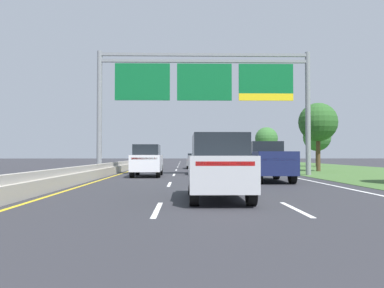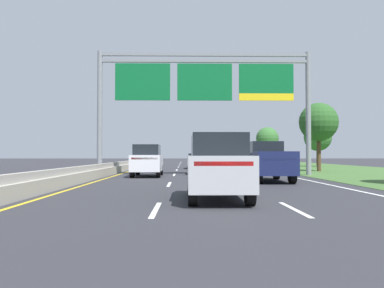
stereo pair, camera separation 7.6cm
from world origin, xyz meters
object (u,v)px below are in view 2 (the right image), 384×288
object	(u,v)px
roadside_tree_mid	(319,122)
car_darkgreen_centre_lane_sedan	(202,163)
car_silver_centre_lane_suv	(217,166)
roadside_tree_distant	(267,139)
car_blue_right_lane_sedan	(224,160)
pickup_truck_navy	(268,162)
overhead_sign_gantry	(205,87)
roadside_tree_far	(318,137)
car_grey_centre_lane_sedan	(196,161)
car_white_left_lane_suv	(147,160)

from	to	relation	value
roadside_tree_mid	car_darkgreen_centre_lane_sedan	bearing A→B (deg)	-157.52
car_silver_centre_lane_suv	roadside_tree_distant	bearing A→B (deg)	-13.39
car_blue_right_lane_sedan	car_darkgreen_centre_lane_sedan	world-z (taller)	same
pickup_truck_navy	roadside_tree_mid	distance (m)	14.63
car_darkgreen_centre_lane_sedan	pickup_truck_navy	bearing A→B (deg)	-157.99
overhead_sign_gantry	roadside_tree_mid	bearing A→B (deg)	32.23
car_darkgreen_centre_lane_sedan	roadside_tree_far	xyz separation A→B (m)	(14.71, 17.67, 2.70)
roadside_tree_far	car_grey_centre_lane_sedan	bearing A→B (deg)	-157.67
roadside_tree_distant	car_white_left_lane_suv	bearing A→B (deg)	-112.98
car_white_left_lane_suv	roadside_tree_far	world-z (taller)	roadside_tree_far
pickup_truck_navy	roadside_tree_far	world-z (taller)	roadside_tree_far
car_darkgreen_centre_lane_sedan	roadside_tree_distant	world-z (taller)	roadside_tree_distant
pickup_truck_navy	roadside_tree_distant	xyz separation A→B (m)	(8.71, 42.08, 2.95)
car_blue_right_lane_sedan	roadside_tree_mid	bearing A→B (deg)	-153.10
car_grey_centre_lane_sedan	overhead_sign_gantry	bearing A→B (deg)	-178.02
car_grey_centre_lane_sedan	roadside_tree_distant	bearing A→B (deg)	-27.42
car_silver_centre_lane_suv	roadside_tree_distant	distance (m)	52.53
overhead_sign_gantry	car_white_left_lane_suv	size ratio (longest dim) A/B	3.19
car_white_left_lane_suv	roadside_tree_distant	size ratio (longest dim) A/B	0.80
overhead_sign_gantry	roadside_tree_mid	size ratio (longest dim) A/B	2.53
pickup_truck_navy	car_grey_centre_lane_sedan	distance (m)	20.02
overhead_sign_gantry	roadside_tree_distant	distance (m)	38.08
car_silver_centre_lane_suv	car_blue_right_lane_sedan	bearing A→B (deg)	-5.80
pickup_truck_navy	roadside_tree_mid	bearing A→B (deg)	-28.90
car_grey_centre_lane_sedan	roadside_tree_mid	bearing A→B (deg)	-123.88
roadside_tree_mid	roadside_tree_distant	size ratio (longest dim) A/B	1.01
roadside_tree_distant	overhead_sign_gantry	bearing A→B (deg)	-108.26
car_white_left_lane_suv	car_silver_centre_lane_suv	world-z (taller)	same
overhead_sign_gantry	car_white_left_lane_suv	xyz separation A→B (m)	(-3.88, -1.15, -5.10)
roadside_tree_mid	roadside_tree_far	size ratio (longest dim) A/B	1.15
car_blue_right_lane_sedan	roadside_tree_distant	distance (m)	18.56
pickup_truck_navy	car_grey_centre_lane_sedan	size ratio (longest dim) A/B	1.22
pickup_truck_navy	roadside_tree_distant	distance (m)	43.08
overhead_sign_gantry	car_silver_centre_lane_suv	world-z (taller)	overhead_sign_gantry
car_silver_centre_lane_suv	car_grey_centre_lane_sedan	bearing A→B (deg)	-0.12
car_blue_right_lane_sedan	roadside_tree_distant	bearing A→B (deg)	-28.43
car_blue_right_lane_sedan	car_silver_centre_lane_suv	size ratio (longest dim) A/B	0.94
roadside_tree_distant	car_blue_right_lane_sedan	bearing A→B (deg)	-118.16
car_darkgreen_centre_lane_sedan	roadside_tree_far	size ratio (longest dim) A/B	0.85
overhead_sign_gantry	pickup_truck_navy	xyz separation A→B (m)	(3.20, -5.98, -5.13)
car_white_left_lane_suv	car_blue_right_lane_sedan	distance (m)	22.32
car_grey_centre_lane_sedan	roadside_tree_distant	world-z (taller)	roadside_tree_distant
roadside_tree_far	roadside_tree_distant	xyz separation A→B (m)	(-2.74, 16.25, 0.51)
car_blue_right_lane_sedan	car_grey_centre_lane_sedan	bearing A→B (deg)	150.43
roadside_tree_far	pickup_truck_navy	bearing A→B (deg)	-113.91
car_darkgreen_centre_lane_sedan	overhead_sign_gantry	bearing A→B (deg)	-178.18
pickup_truck_navy	car_grey_centre_lane_sedan	world-z (taller)	pickup_truck_navy
car_silver_centre_lane_suv	roadside_tree_mid	distance (m)	24.02
car_darkgreen_centre_lane_sedan	car_silver_centre_lane_suv	distance (m)	17.09
car_white_left_lane_suv	car_darkgreen_centre_lane_sedan	world-z (taller)	car_white_left_lane_suv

